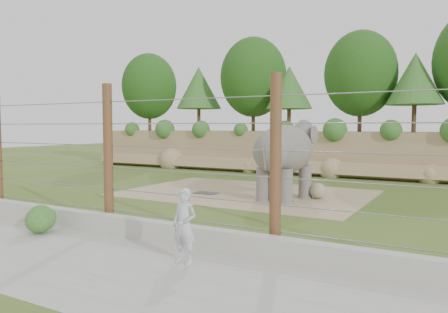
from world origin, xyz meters
The scene contains 11 objects.
ground centered at (0.00, 0.00, 0.00)m, with size 90.00×90.00×0.00m, color #3F611A.
back_embankment centered at (0.59, 12.68, 3.97)m, with size 30.00×5.52×8.77m.
dirt_patch centered at (0.50, 3.00, 0.01)m, with size 10.00×7.00×0.02m, color tan.
drain_grate centered at (-0.86, 1.98, 0.04)m, with size 1.00×0.60×0.03m, color #262628.
elephant centered at (2.54, 2.23, 1.51)m, with size 1.60×3.73×3.02m, color #5F5A55, non-canonical shape.
stone_ball centered at (3.61, 3.02, 0.33)m, with size 0.62×0.62×0.62m, color gray.
retaining_wall centered at (0.00, -5.00, 0.25)m, with size 26.00×0.35×0.50m, color #A3A398.
walkway centered at (0.00, -7.00, 0.01)m, with size 26.00×4.00×0.01m, color #A3A398.
barrier_fence centered at (0.00, -4.50, 2.00)m, with size 20.26×0.26×4.00m.
walkway_shrub centered at (-1.00, -5.80, 0.36)m, with size 0.70×0.70×0.70m, color #265D21.
zookeeper centered at (3.67, -6.11, 0.79)m, with size 0.57×0.37×1.56m, color silver.
Camera 1 is at (8.74, -13.39, 2.84)m, focal length 35.00 mm.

